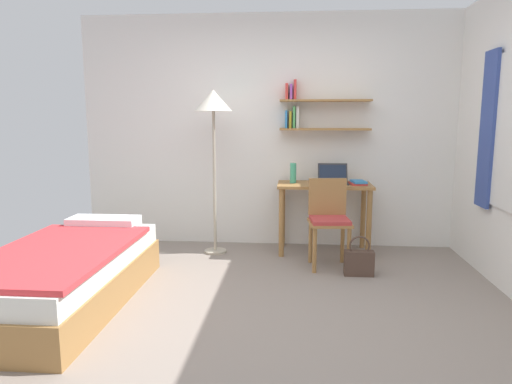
% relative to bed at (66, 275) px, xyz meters
% --- Properties ---
extents(ground_plane, '(5.28, 5.28, 0.00)m').
position_rel_bed_xyz_m(ground_plane, '(1.55, -0.07, -0.24)').
color(ground_plane, gray).
extents(wall_back, '(4.40, 0.27, 2.60)m').
position_rel_bed_xyz_m(wall_back, '(1.56, 1.95, 1.07)').
color(wall_back, white).
rests_on(wall_back, ground_plane).
extents(bed, '(0.93, 1.95, 0.54)m').
position_rel_bed_xyz_m(bed, '(0.00, 0.00, 0.00)').
color(bed, '#9E703D').
rests_on(bed, ground_plane).
extents(desk, '(1.00, 0.51, 0.76)m').
position_rel_bed_xyz_m(desk, '(2.10, 1.63, 0.36)').
color(desk, '#9E703D').
rests_on(desk, ground_plane).
extents(desk_chair, '(0.43, 0.42, 0.86)m').
position_rel_bed_xyz_m(desk_chair, '(2.12, 1.15, 0.25)').
color(desk_chair, '#9E703D').
rests_on(desk_chair, ground_plane).
extents(standing_lamp, '(0.39, 0.39, 1.75)m').
position_rel_bed_xyz_m(standing_lamp, '(0.92, 1.51, 1.30)').
color(standing_lamp, '#B2A893').
rests_on(standing_lamp, ground_plane).
extents(laptop, '(0.32, 0.23, 0.21)m').
position_rel_bed_xyz_m(laptop, '(2.19, 1.65, 0.57)').
color(laptop, black).
rests_on(laptop, desk).
extents(water_bottle, '(0.07, 0.07, 0.22)m').
position_rel_bed_xyz_m(water_bottle, '(1.76, 1.66, 0.63)').
color(water_bottle, '#42A87F').
rests_on(water_bottle, desk).
extents(book_stack, '(0.18, 0.24, 0.04)m').
position_rel_bed_xyz_m(book_stack, '(2.45, 1.58, 0.54)').
color(book_stack, '#D13D38').
rests_on(book_stack, desk).
extents(handbag, '(0.27, 0.11, 0.38)m').
position_rel_bed_xyz_m(handbag, '(2.39, 0.88, -0.11)').
color(handbag, '#4C382D').
rests_on(handbag, ground_plane).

